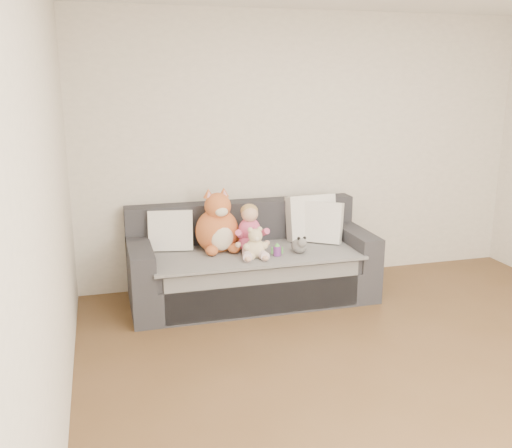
{
  "coord_description": "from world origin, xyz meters",
  "views": [
    {
      "loc": [
        -1.97,
        -2.76,
        2.0
      ],
      "look_at": [
        -0.69,
        1.87,
        0.75
      ],
      "focal_mm": 40.0,
      "sensor_mm": 36.0,
      "label": 1
    }
  ],
  "objects_px": {
    "teddy_bear": "(255,245)",
    "sippy_cup": "(277,249)",
    "plush_cat": "(218,227)",
    "toddler": "(250,233)",
    "sofa": "(251,265)"
  },
  "relations": [
    {
      "from": "plush_cat",
      "to": "sippy_cup",
      "type": "xyz_separation_m",
      "value": [
        0.46,
        -0.3,
        -0.16
      ]
    },
    {
      "from": "teddy_bear",
      "to": "sippy_cup",
      "type": "xyz_separation_m",
      "value": [
        0.2,
        -0.01,
        -0.05
      ]
    },
    {
      "from": "teddy_bear",
      "to": "sippy_cup",
      "type": "height_order",
      "value": "teddy_bear"
    },
    {
      "from": "teddy_bear",
      "to": "plush_cat",
      "type": "bearing_deg",
      "value": 130.42
    },
    {
      "from": "toddler",
      "to": "sofa",
      "type": "bearing_deg",
      "value": 78.28
    },
    {
      "from": "sofa",
      "to": "toddler",
      "type": "relative_size",
      "value": 4.92
    },
    {
      "from": "sofa",
      "to": "sippy_cup",
      "type": "xyz_separation_m",
      "value": [
        0.17,
        -0.28,
        0.22
      ]
    },
    {
      "from": "teddy_bear",
      "to": "sofa",
      "type": "bearing_deg",
      "value": 82.59
    },
    {
      "from": "sofa",
      "to": "sippy_cup",
      "type": "bearing_deg",
      "value": -59.66
    },
    {
      "from": "sofa",
      "to": "sippy_cup",
      "type": "height_order",
      "value": "sofa"
    },
    {
      "from": "toddler",
      "to": "sippy_cup",
      "type": "relative_size",
      "value": 3.87
    },
    {
      "from": "sofa",
      "to": "plush_cat",
      "type": "distance_m",
      "value": 0.48
    },
    {
      "from": "plush_cat",
      "to": "sippy_cup",
      "type": "relative_size",
      "value": 5.17
    },
    {
      "from": "toddler",
      "to": "teddy_bear",
      "type": "distance_m",
      "value": 0.17
    },
    {
      "from": "sofa",
      "to": "teddy_bear",
      "type": "height_order",
      "value": "sofa"
    }
  ]
}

